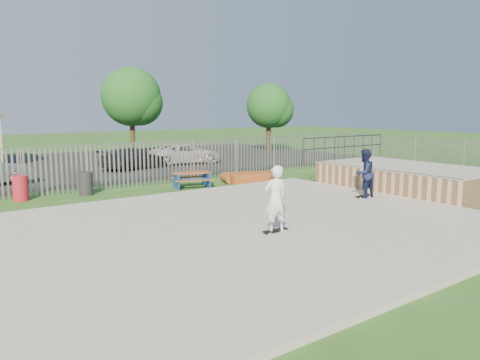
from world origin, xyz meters
TOP-DOWN VIEW (x-y plane):
  - ground at (0.00, 0.00)m, footprint 120.00×120.00m
  - concrete_slab at (0.00, 0.00)m, footprint 15.00×12.00m
  - quarter_pipe at (9.50, 1.04)m, footprint 5.50×7.05m
  - fence at (1.00, 4.59)m, footprint 26.04×16.02m
  - picnic_table at (2.45, 7.28)m, footprint 1.99×1.80m
  - funbox at (5.60, 7.13)m, footprint 2.44×1.75m
  - trash_bin_red at (-4.36, 8.58)m, footprint 0.58×0.58m
  - trash_bin_grey at (-1.95, 8.29)m, footprint 0.57×0.57m
  - parking_lot at (0.00, 19.00)m, footprint 40.00×18.00m
  - car_dark at (3.07, 14.88)m, footprint 4.52×2.72m
  - car_white at (6.85, 15.40)m, footprint 4.87×2.90m
  - tree_mid at (5.64, 20.92)m, footprint 4.17×4.17m
  - tree_right at (16.38, 18.60)m, footprint 3.59×3.59m
  - skateboard_a at (6.17, 0.67)m, footprint 0.80×0.22m
  - skateboard_b at (0.11, -1.24)m, footprint 0.80×0.21m
  - skater_navy at (6.17, 0.67)m, footprint 0.92×0.73m
  - skater_white at (0.11, -1.24)m, footprint 0.74×0.55m

SIDE VIEW (x-z plane):
  - ground at x=0.00m, z-range 0.00..0.00m
  - parking_lot at x=0.00m, z-range 0.00..0.02m
  - concrete_slab at x=0.00m, z-range 0.00..0.15m
  - skateboard_a at x=6.17m, z-range 0.15..0.23m
  - skateboard_b at x=0.11m, z-range 0.15..0.23m
  - funbox at x=5.60m, z-range 0.00..0.44m
  - picnic_table at x=2.45m, z-range 0.01..0.71m
  - trash_bin_grey at x=-1.95m, z-range 0.00..0.95m
  - trash_bin_red at x=-4.36m, z-range 0.00..0.97m
  - quarter_pipe at x=9.50m, z-range -0.54..1.65m
  - car_dark at x=3.07m, z-range 0.02..1.25m
  - car_white at x=6.85m, z-range 0.02..1.29m
  - fence at x=1.00m, z-range 0.00..2.00m
  - skater_navy at x=6.17m, z-range 0.15..2.00m
  - skater_white at x=0.11m, z-range 0.15..2.00m
  - tree_right at x=16.38m, z-range 0.95..6.50m
  - tree_mid at x=5.64m, z-range 1.12..7.56m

